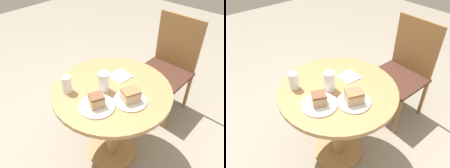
# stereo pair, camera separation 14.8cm
# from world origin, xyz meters

# --- Properties ---
(ground_plane) EXTENTS (8.00, 8.00, 0.00)m
(ground_plane) POSITION_xyz_m (0.00, 0.00, 0.00)
(ground_plane) COLOR gray
(table) EXTENTS (0.83, 0.83, 0.71)m
(table) POSITION_xyz_m (0.00, 0.00, 0.53)
(table) COLOR tan
(table) RESTS_ON ground_plane
(chair) EXTENTS (0.48, 0.45, 0.96)m
(chair) POSITION_xyz_m (-0.02, 0.83, 0.49)
(chair) COLOR olive
(chair) RESTS_ON ground_plane
(plate_near) EXTENTS (0.22, 0.22, 0.01)m
(plate_near) POSITION_xyz_m (0.17, -0.01, 0.72)
(plate_near) COLOR silver
(plate_near) RESTS_ON table
(plate_far) EXTENTS (0.23, 0.23, 0.01)m
(plate_far) POSITION_xyz_m (0.05, -0.20, 0.72)
(plate_far) COLOR silver
(plate_far) RESTS_ON table
(cake_slice_near) EXTENTS (0.12, 0.14, 0.08)m
(cake_slice_near) POSITION_xyz_m (0.17, -0.01, 0.76)
(cake_slice_near) COLOR beige
(cake_slice_near) RESTS_ON plate_near
(cake_slice_far) EXTENTS (0.11, 0.11, 0.08)m
(cake_slice_far) POSITION_xyz_m (0.05, -0.20, 0.76)
(cake_slice_far) COLOR tan
(cake_slice_far) RESTS_ON plate_far
(glass_lemonade) EXTENTS (0.08, 0.08, 0.14)m
(glass_lemonade) POSITION_xyz_m (-0.03, -0.05, 0.77)
(glass_lemonade) COLOR silver
(glass_lemonade) RESTS_ON table
(glass_water) EXTENTS (0.07, 0.07, 0.12)m
(glass_water) POSITION_xyz_m (-0.20, -0.22, 0.76)
(glass_water) COLOR silver
(glass_water) RESTS_ON table
(napkin_stack) EXTENTS (0.15, 0.15, 0.01)m
(napkin_stack) POSITION_xyz_m (-0.05, 0.15, 0.72)
(napkin_stack) COLOR white
(napkin_stack) RESTS_ON table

